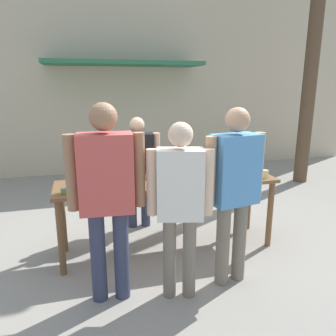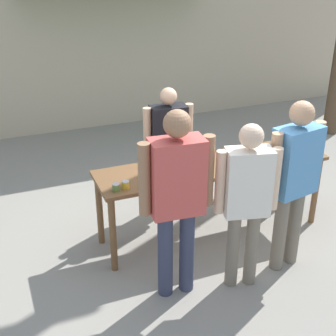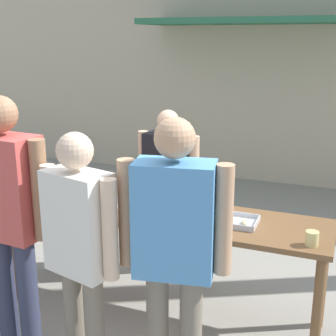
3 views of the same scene
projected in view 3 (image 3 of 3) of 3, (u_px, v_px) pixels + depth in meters
ground_plane at (161, 311)px, 3.88m from camera, size 24.00×24.00×0.00m
building_facade_back at (264, 32)px, 6.83m from camera, size 12.00×1.11×4.50m
serving_table at (160, 224)px, 3.67m from camera, size 2.60×0.66×0.88m
food_tray_sausages at (98, 202)px, 3.82m from camera, size 0.43×0.31×0.04m
food_tray_buns at (226, 220)px, 3.43m from camera, size 0.46×0.25×0.06m
condiment_jar_mustard at (20, 197)px, 3.86m from camera, size 0.07×0.07×0.08m
condiment_jar_ketchup at (32, 198)px, 3.84m from camera, size 0.07×0.07×0.08m
beer_cup at (312, 239)px, 3.04m from camera, size 0.09×0.09×0.10m
person_server_behind_table at (168, 178)px, 4.38m from camera, size 0.62×0.27×1.56m
person_customer_holding_hotdog at (8, 207)px, 3.15m from camera, size 0.68×0.30×1.84m
person_customer_with_cup at (174, 241)px, 2.70m from camera, size 0.65×0.33×1.78m
person_customer_waiting_in_line at (80, 242)px, 2.83m from camera, size 0.58×0.32×1.67m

